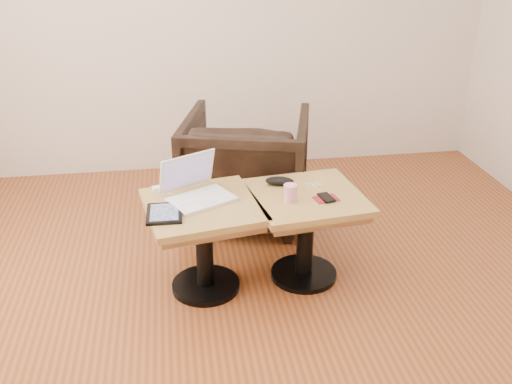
{
  "coord_description": "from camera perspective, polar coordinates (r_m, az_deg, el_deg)",
  "views": [
    {
      "loc": [
        -0.43,
        -2.46,
        1.98
      ],
      "look_at": [
        0.01,
        0.37,
        0.61
      ],
      "focal_mm": 40.0,
      "sensor_mm": 36.0,
      "label": 1
    }
  ],
  "objects": [
    {
      "name": "laptop",
      "position": [
        3.22,
        -5.95,
        0.17
      ],
      "size": [
        0.44,
        0.42,
        0.24
      ],
      "rotation": [
        0.0,
        0.0,
        0.48
      ],
      "color": "white",
      "rests_on": "side_table_left"
    },
    {
      "name": "side_table_left",
      "position": [
        3.24,
        -5.29,
        -3.38
      ],
      "size": [
        0.71,
        0.71,
        0.56
      ],
      "rotation": [
        0.0,
        0.0,
        0.18
      ],
      "color": "black",
      "rests_on": "ground"
    },
    {
      "name": "side_table_right",
      "position": [
        3.35,
        5.03,
        -2.36
      ],
      "size": [
        0.68,
        0.68,
        0.56
      ],
      "rotation": [
        0.0,
        0.0,
        0.12
      ],
      "color": "black",
      "rests_on": "ground"
    },
    {
      "name": "armchair",
      "position": [
        4.06,
        -0.96,
        2.51
      ],
      "size": [
        1.04,
        1.05,
        0.79
      ],
      "primitive_type": "imported",
      "rotation": [
        0.0,
        0.0,
        2.88
      ],
      "color": "black",
      "rests_on": "ground"
    },
    {
      "name": "tablet",
      "position": [
        3.08,
        -9.15,
        -2.11
      ],
      "size": [
        0.19,
        0.24,
        0.02
      ],
      "rotation": [
        0.0,
        0.0,
        -0.02
      ],
      "color": "black",
      "rests_on": "side_table_left"
    },
    {
      "name": "room_shell",
      "position": [
        2.58,
        1.04,
        11.37
      ],
      "size": [
        4.52,
        4.52,
        2.71
      ],
      "color": "brown",
      "rests_on": "ground"
    },
    {
      "name": "striped_cup",
      "position": [
        3.18,
        3.45,
        -0.1
      ],
      "size": [
        0.08,
        0.08,
        0.1
      ],
      "primitive_type": "cylinder",
      "rotation": [
        0.0,
        0.0,
        0.09
      ],
      "color": "#EC3878",
      "rests_on": "side_table_right"
    },
    {
      "name": "glasses_case",
      "position": [
        3.37,
        2.38,
        1.1
      ],
      "size": [
        0.18,
        0.12,
        0.05
      ],
      "primitive_type": "ellipsoid",
      "rotation": [
        0.0,
        0.0,
        -0.27
      ],
      "color": "black",
      "rests_on": "side_table_right"
    },
    {
      "name": "phone_on_sleeve",
      "position": [
        3.23,
        7.04,
        -0.61
      ],
      "size": [
        0.15,
        0.13,
        0.02
      ],
      "rotation": [
        0.0,
        0.0,
        0.19
      ],
      "color": "maroon",
      "rests_on": "side_table_right"
    },
    {
      "name": "earbuds_tangle",
      "position": [
        3.39,
        5.88,
        0.72
      ],
      "size": [
        0.08,
        0.05,
        0.02
      ],
      "color": "white",
      "rests_on": "side_table_right"
    },
    {
      "name": "charging_adapter",
      "position": [
        3.35,
        -9.92,
        0.31
      ],
      "size": [
        0.05,
        0.05,
        0.03
      ],
      "primitive_type": "cube",
      "rotation": [
        0.0,
        0.0,
        0.26
      ],
      "color": "white",
      "rests_on": "side_table_left"
    }
  ]
}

